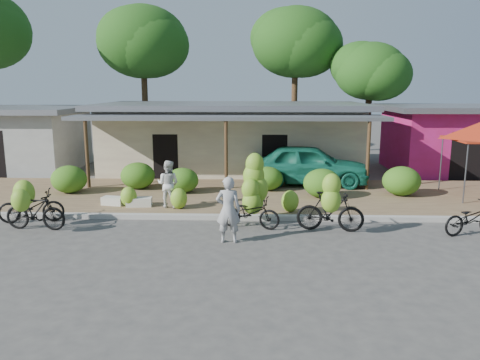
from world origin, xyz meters
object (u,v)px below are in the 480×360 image
(tree_far_center, at_px, (140,40))
(tree_center_right, at_px, (292,41))
(bike_center, at_px, (252,198))
(vendor, at_px, (228,210))
(bike_far_left, at_px, (30,204))
(bike_far_right, at_px, (472,218))
(bike_right, at_px, (330,208))
(teal_van, at_px, (309,165))
(tree_near_right, at_px, (366,70))
(sack_near, at_px, (139,202))
(bike_left, at_px, (33,210))
(bystander, at_px, (168,184))
(sack_far, at_px, (113,201))

(tree_far_center, height_order, tree_center_right, tree_far_center)
(bike_center, xyz_separation_m, vendor, (-0.63, -1.60, 0.05))
(bike_far_left, xyz_separation_m, bike_far_right, (13.04, -0.68, -0.13))
(bike_right, height_order, vendor, bike_right)
(tree_center_right, distance_m, vendor, 18.07)
(bike_far_left, xyz_separation_m, teal_van, (9.12, 5.61, 0.36))
(tree_near_right, distance_m, sack_near, 16.06)
(tree_center_right, relative_size, vendor, 4.85)
(tree_center_right, distance_m, bike_left, 19.17)
(tree_center_right, height_order, vendor, tree_center_right)
(vendor, bearing_deg, bike_far_right, -173.02)
(bike_center, relative_size, bike_right, 1.09)
(bike_far_right, height_order, vendor, vendor)
(bike_left, xyz_separation_m, bystander, (3.50, 2.40, 0.31))
(bike_center, bearing_deg, tree_near_right, -11.14)
(bike_center, xyz_separation_m, bystander, (-2.85, 1.67, 0.06))
(bike_right, distance_m, vendor, 3.04)
(bike_right, distance_m, teal_van, 6.24)
(bike_center, bearing_deg, bike_right, -91.19)
(tree_far_center, height_order, bike_far_left, tree_far_center)
(tree_center_right, relative_size, bike_left, 4.70)
(tree_near_right, xyz_separation_m, bike_right, (-3.99, -13.85, -4.37))
(sack_near, xyz_separation_m, bystander, (1.03, -0.06, 0.65))
(bike_right, bearing_deg, bystander, 74.49)
(bike_left, relative_size, sack_near, 2.20)
(tree_near_right, bearing_deg, teal_van, -117.26)
(bike_far_right, xyz_separation_m, vendor, (-6.86, -0.92, 0.43))
(sack_far, bearing_deg, bystander, -6.65)
(tree_near_right, xyz_separation_m, vendor, (-6.86, -14.83, -4.18))
(bike_far_left, bearing_deg, sack_far, -58.82)
(sack_near, relative_size, vendor, 0.47)
(tree_near_right, bearing_deg, bike_far_left, -134.60)
(sack_far, distance_m, vendor, 5.50)
(tree_far_center, bearing_deg, bike_center, -65.34)
(tree_far_center, relative_size, bike_center, 4.05)
(bike_far_right, bearing_deg, sack_far, 57.34)
(tree_center_right, xyz_separation_m, bike_left, (-8.59, -15.97, -6.21))
(tree_far_center, distance_m, bike_center, 17.28)
(sack_near, distance_m, bystander, 1.22)
(bike_center, distance_m, bike_right, 2.34)
(bike_left, bearing_deg, teal_van, -48.73)
(tree_center_right, relative_size, bike_far_left, 4.30)
(bike_far_right, bearing_deg, bike_right, 69.60)
(tree_far_center, height_order, bike_left, tree_far_center)
(tree_near_right, bearing_deg, tree_center_right, 153.43)
(bike_far_left, relative_size, bike_right, 1.02)
(bystander, bearing_deg, vendor, 137.18)
(bike_center, bearing_deg, bystander, 73.73)
(bike_left, height_order, bike_center, bike_center)
(bystander, bearing_deg, sack_near, 9.37)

